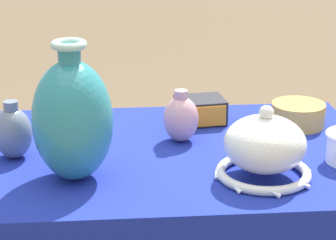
{
  "coord_description": "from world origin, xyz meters",
  "views": [
    {
      "loc": [
        -0.05,
        -1.54,
        1.37
      ],
      "look_at": [
        0.06,
        -0.12,
        0.85
      ],
      "focal_mm": 70.0,
      "sensor_mm": 36.0,
      "label": 1
    }
  ],
  "objects_px": {
    "vase_tall_bulbous": "(73,119)",
    "pot_squat_ochre": "(298,115)",
    "mosaic_tile_box": "(200,110)",
    "jar_round_rose": "(181,118)",
    "jar_round_slate": "(13,132)",
    "vase_dome_bell": "(265,149)"
  },
  "relations": [
    {
      "from": "jar_round_rose",
      "to": "mosaic_tile_box",
      "type": "bearing_deg",
      "value": 63.48
    },
    {
      "from": "pot_squat_ochre",
      "to": "mosaic_tile_box",
      "type": "bearing_deg",
      "value": 168.9
    },
    {
      "from": "vase_dome_bell",
      "to": "jar_round_slate",
      "type": "distance_m",
      "value": 0.61
    },
    {
      "from": "jar_round_slate",
      "to": "pot_squat_ochre",
      "type": "distance_m",
      "value": 0.78
    },
    {
      "from": "pot_squat_ochre",
      "to": "vase_dome_bell",
      "type": "bearing_deg",
      "value": -117.42
    },
    {
      "from": "vase_dome_bell",
      "to": "jar_round_slate",
      "type": "xyz_separation_m",
      "value": [
        -0.59,
        0.17,
        -0.0
      ]
    },
    {
      "from": "mosaic_tile_box",
      "to": "pot_squat_ochre",
      "type": "xyz_separation_m",
      "value": [
        0.27,
        -0.05,
        -0.0
      ]
    },
    {
      "from": "vase_tall_bulbous",
      "to": "mosaic_tile_box",
      "type": "height_order",
      "value": "vase_tall_bulbous"
    },
    {
      "from": "mosaic_tile_box",
      "to": "vase_tall_bulbous",
      "type": "bearing_deg",
      "value": -141.0
    },
    {
      "from": "mosaic_tile_box",
      "to": "jar_round_rose",
      "type": "distance_m",
      "value": 0.16
    },
    {
      "from": "jar_round_rose",
      "to": "jar_round_slate",
      "type": "bearing_deg",
      "value": -169.65
    },
    {
      "from": "pot_squat_ochre",
      "to": "jar_round_rose",
      "type": "bearing_deg",
      "value": -165.48
    },
    {
      "from": "mosaic_tile_box",
      "to": "pot_squat_ochre",
      "type": "distance_m",
      "value": 0.27
    },
    {
      "from": "jar_round_slate",
      "to": "pot_squat_ochre",
      "type": "bearing_deg",
      "value": 12.22
    },
    {
      "from": "vase_tall_bulbous",
      "to": "jar_round_rose",
      "type": "height_order",
      "value": "vase_tall_bulbous"
    },
    {
      "from": "vase_tall_bulbous",
      "to": "jar_round_slate",
      "type": "distance_m",
      "value": 0.22
    },
    {
      "from": "mosaic_tile_box",
      "to": "jar_round_rose",
      "type": "relative_size",
      "value": 1.05
    },
    {
      "from": "vase_tall_bulbous",
      "to": "pot_squat_ochre",
      "type": "relative_size",
      "value": 2.16
    },
    {
      "from": "vase_tall_bulbous",
      "to": "vase_dome_bell",
      "type": "bearing_deg",
      "value": -4.17
    },
    {
      "from": "vase_tall_bulbous",
      "to": "vase_dome_bell",
      "type": "distance_m",
      "value": 0.44
    },
    {
      "from": "vase_dome_bell",
      "to": "mosaic_tile_box",
      "type": "height_order",
      "value": "vase_dome_bell"
    },
    {
      "from": "vase_dome_bell",
      "to": "jar_round_rose",
      "type": "bearing_deg",
      "value": 124.57
    }
  ]
}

